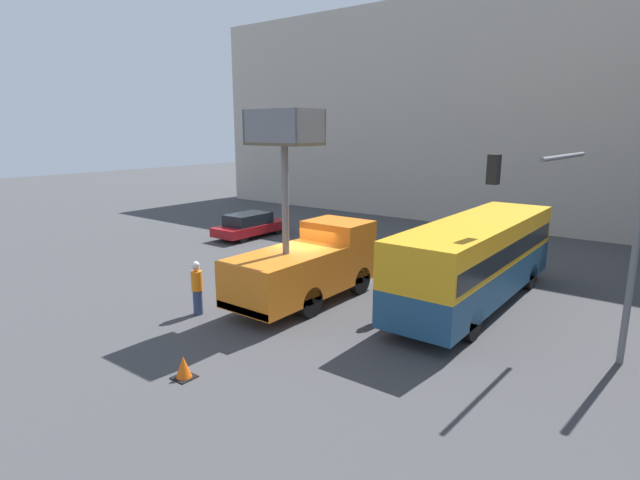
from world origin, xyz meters
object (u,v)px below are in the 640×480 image
at_px(utility_truck, 307,261).
at_px(parked_car_curbside, 250,225).
at_px(road_worker_directing, 384,296).
at_px(road_worker_near_truck, 197,288).
at_px(traffic_cone_near_truck, 184,368).
at_px(city_bus, 477,256).
at_px(traffic_light_pole, 578,213).

bearing_deg(utility_truck, parked_car_curbside, 145.20).
relative_size(utility_truck, road_worker_directing, 3.88).
bearing_deg(road_worker_near_truck, parked_car_curbside, 145.63).
relative_size(road_worker_near_truck, traffic_cone_near_truck, 3.12).
height_order(city_bus, traffic_cone_near_truck, city_bus).
xyz_separation_m(traffic_light_pole, road_worker_near_truck, (-10.66, -4.68, -3.05)).
distance_m(road_worker_near_truck, road_worker_directing, 6.37).
height_order(utility_truck, traffic_light_pole, utility_truck).
height_order(utility_truck, parked_car_curbside, utility_truck).
distance_m(city_bus, traffic_cone_near_truck, 10.76).
relative_size(city_bus, traffic_cone_near_truck, 16.73).
bearing_deg(road_worker_near_truck, road_worker_directing, 50.27).
distance_m(road_worker_directing, traffic_cone_near_truck, 6.87).
bearing_deg(traffic_cone_near_truck, road_worker_near_truck, 136.25).
bearing_deg(utility_truck, traffic_cone_near_truck, -80.13).
height_order(traffic_light_pole, traffic_cone_near_truck, traffic_light_pole).
xyz_separation_m(road_worker_near_truck, parked_car_curbside, (-7.57, 10.07, -0.22)).
height_order(traffic_light_pole, road_worker_directing, traffic_light_pole).
relative_size(city_bus, road_worker_directing, 5.70).
bearing_deg(traffic_light_pole, utility_truck, -170.63).
bearing_deg(road_worker_directing, parked_car_curbside, -124.03).
distance_m(traffic_light_pole, road_worker_near_truck, 12.04).
bearing_deg(parked_car_curbside, utility_truck, -34.80).
distance_m(utility_truck, road_worker_near_truck, 3.99).
bearing_deg(road_worker_directing, traffic_light_pole, 97.69).
relative_size(utility_truck, traffic_light_pole, 1.18).
bearing_deg(road_worker_near_truck, city_bus, 61.70).
xyz_separation_m(utility_truck, traffic_light_pole, (8.47, 1.40, 2.45)).
bearing_deg(traffic_cone_near_truck, road_worker_directing, 72.07).
height_order(road_worker_near_truck, road_worker_directing, road_worker_near_truck).
bearing_deg(traffic_light_pole, parked_car_curbside, 163.53).
relative_size(road_worker_near_truck, road_worker_directing, 1.06).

